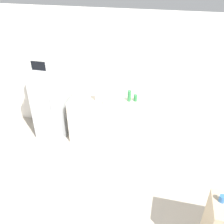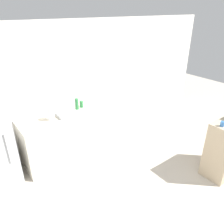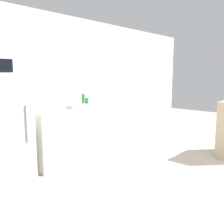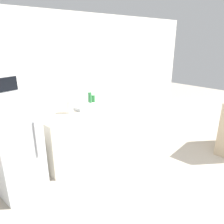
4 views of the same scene
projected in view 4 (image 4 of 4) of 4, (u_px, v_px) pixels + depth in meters
wall_back at (75, 84)px, 4.24m from camera, size 8.00×0.06×2.60m
refrigerator at (13, 144)px, 3.11m from camera, size 0.61×0.70×1.50m
microwave at (2, 82)px, 2.80m from camera, size 0.52×0.41×0.29m
counter at (84, 130)px, 4.20m from camera, size 1.86×0.65×0.94m
sink_basin at (82, 106)px, 4.00m from camera, size 0.38×0.34×0.06m
bottle_tall at (90, 98)px, 4.23m from camera, size 0.07×0.07×0.22m
bottle_short at (93, 99)px, 4.35m from camera, size 0.07×0.07×0.13m
paper_towel_roll at (69, 106)px, 3.72m from camera, size 0.12×0.12×0.24m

